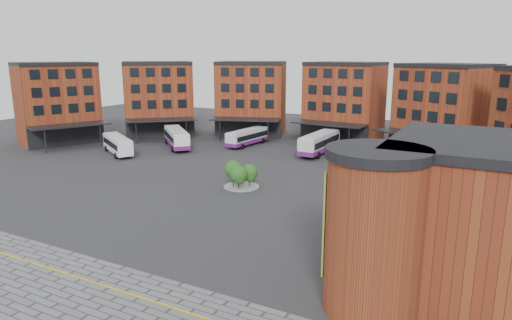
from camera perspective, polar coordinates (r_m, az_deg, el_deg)
The scene contains 12 objects.
ground at distance 48.18m, azimuth -11.10°, elevation -6.61°, with size 160.00×160.00×0.00m, color #28282B.
yellow_line at distance 37.77m, azimuth -22.41°, elevation -13.07°, with size 26.00×0.15×0.02m, color gold.
main_building at distance 81.09m, azimuth 3.24°, elevation 6.86°, with size 94.14×42.48×14.60m.
east_building at distance 33.64m, azimuth 26.09°, elevation -6.96°, with size 17.40×15.40×10.60m.
tree_island at distance 55.63m, azimuth -1.98°, elevation -1.73°, with size 4.40×4.40×3.42m.
bus_a at distance 77.94m, azimuth -16.92°, elevation 1.97°, with size 10.06×7.46×2.93m.
bus_b at distance 80.96m, azimuth -9.91°, elevation 2.77°, with size 10.27×9.83×3.26m.
bus_c at distance 81.63m, azimuth -1.05°, elevation 2.91°, with size 3.43×10.48×2.90m.
bus_d at distance 75.71m, azimuth 7.97°, elevation 2.17°, with size 3.26×12.04×3.37m.
bus_e at distance 68.83m, azimuth 14.89°, elevation 0.59°, with size 3.73×10.98×3.03m.
bus_f at distance 60.94m, azimuth 19.21°, elevation -1.21°, with size 9.94×9.87×3.21m.
blue_car at distance 34.27m, azimuth 16.32°, elevation -14.20°, with size 1.36×3.91×1.29m, color #0B1497.
Camera 1 is at (29.03, -34.92, 16.09)m, focal length 32.00 mm.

